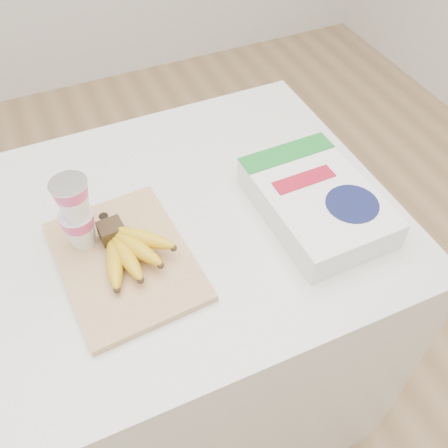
% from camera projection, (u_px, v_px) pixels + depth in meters
% --- Properties ---
extents(table, '(1.14, 0.76, 0.85)m').
position_uv_depth(table, '(151.00, 337.00, 1.35)').
color(table, white).
rests_on(table, ground).
extents(cutting_board, '(0.26, 0.35, 0.02)m').
position_uv_depth(cutting_board, '(125.00, 260.00, 0.98)').
color(cutting_board, '#D7B576').
rests_on(cutting_board, table).
extents(bananas, '(0.15, 0.17, 0.06)m').
position_uv_depth(bananas, '(128.00, 249.00, 0.96)').
color(bananas, '#382816').
rests_on(bananas, cutting_board).
extents(yogurt_stack, '(0.07, 0.07, 0.16)m').
position_uv_depth(yogurt_stack, '(76.00, 212.00, 0.93)').
color(yogurt_stack, white).
rests_on(yogurt_stack, cutting_board).
extents(cereal_box, '(0.22, 0.32, 0.07)m').
position_uv_depth(cereal_box, '(316.00, 201.00, 1.05)').
color(cereal_box, white).
rests_on(cereal_box, table).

